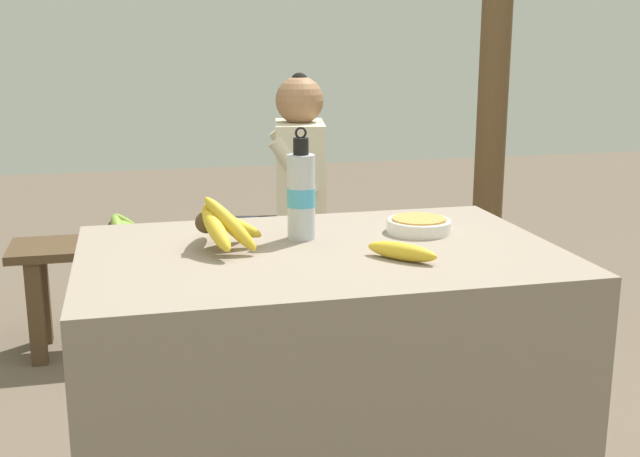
{
  "coord_description": "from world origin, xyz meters",
  "views": [
    {
      "loc": [
        -0.45,
        -1.88,
        1.29
      ],
      "look_at": [
        0.01,
        0.05,
        0.81
      ],
      "focal_mm": 45.0,
      "sensor_mm": 36.0,
      "label": 1
    }
  ],
  "objects_px": {
    "seated_vendor": "(289,185)",
    "serving_bowl": "(419,224)",
    "banana_bunch_ripe": "(220,223)",
    "support_post_far": "(494,72)",
    "banana_bunch_green": "(122,226)",
    "water_bottle": "(301,195)",
    "wooden_bench": "(239,250)",
    "loose_banana_front": "(402,251)"
  },
  "relations": [
    {
      "from": "seated_vendor",
      "to": "serving_bowl",
      "type": "bearing_deg",
      "value": 104.76
    },
    {
      "from": "banana_bunch_ripe",
      "to": "support_post_far",
      "type": "bearing_deg",
      "value": 47.93
    },
    {
      "from": "seated_vendor",
      "to": "banana_bunch_green",
      "type": "xyz_separation_m",
      "value": [
        -0.7,
        0.02,
        -0.14
      ]
    },
    {
      "from": "water_bottle",
      "to": "wooden_bench",
      "type": "distance_m",
      "value": 1.4
    },
    {
      "from": "wooden_bench",
      "to": "seated_vendor",
      "type": "bearing_deg",
      "value": -6.29
    },
    {
      "from": "water_bottle",
      "to": "wooden_bench",
      "type": "bearing_deg",
      "value": 89.65
    },
    {
      "from": "water_bottle",
      "to": "banana_bunch_green",
      "type": "bearing_deg",
      "value": 110.01
    },
    {
      "from": "banana_bunch_ripe",
      "to": "loose_banana_front",
      "type": "distance_m",
      "value": 0.46
    },
    {
      "from": "serving_bowl",
      "to": "seated_vendor",
      "type": "distance_m",
      "value": 1.3
    },
    {
      "from": "banana_bunch_ripe",
      "to": "loose_banana_front",
      "type": "relative_size",
      "value": 1.82
    },
    {
      "from": "loose_banana_front",
      "to": "support_post_far",
      "type": "relative_size",
      "value": 0.07
    },
    {
      "from": "banana_bunch_ripe",
      "to": "banana_bunch_green",
      "type": "xyz_separation_m",
      "value": [
        -0.26,
        1.36,
        -0.31
      ]
    },
    {
      "from": "loose_banana_front",
      "to": "water_bottle",
      "type": "bearing_deg",
      "value": 126.36
    },
    {
      "from": "serving_bowl",
      "to": "seated_vendor",
      "type": "bearing_deg",
      "value": 94.48
    },
    {
      "from": "seated_vendor",
      "to": "support_post_far",
      "type": "relative_size",
      "value": 0.51
    },
    {
      "from": "serving_bowl",
      "to": "wooden_bench",
      "type": "relative_size",
      "value": 0.09
    },
    {
      "from": "water_bottle",
      "to": "seated_vendor",
      "type": "relative_size",
      "value": 0.26
    },
    {
      "from": "loose_banana_front",
      "to": "support_post_far",
      "type": "xyz_separation_m",
      "value": [
        1.12,
        1.89,
        0.32
      ]
    },
    {
      "from": "banana_bunch_ripe",
      "to": "banana_bunch_green",
      "type": "distance_m",
      "value": 1.42
    },
    {
      "from": "support_post_far",
      "to": "banana_bunch_green",
      "type": "bearing_deg",
      "value": -169.67
    },
    {
      "from": "seated_vendor",
      "to": "support_post_far",
      "type": "height_order",
      "value": "support_post_far"
    },
    {
      "from": "loose_banana_front",
      "to": "support_post_far",
      "type": "bearing_deg",
      "value": 59.42
    },
    {
      "from": "banana_bunch_ripe",
      "to": "banana_bunch_green",
      "type": "height_order",
      "value": "banana_bunch_ripe"
    },
    {
      "from": "water_bottle",
      "to": "seated_vendor",
      "type": "bearing_deg",
      "value": 80.22
    },
    {
      "from": "banana_bunch_ripe",
      "to": "water_bottle",
      "type": "bearing_deg",
      "value": 14.53
    },
    {
      "from": "banana_bunch_ripe",
      "to": "water_bottle",
      "type": "height_order",
      "value": "water_bottle"
    },
    {
      "from": "loose_banana_front",
      "to": "support_post_far",
      "type": "distance_m",
      "value": 2.21
    },
    {
      "from": "loose_banana_front",
      "to": "banana_bunch_ripe",
      "type": "bearing_deg",
      "value": 153.95
    },
    {
      "from": "banana_bunch_green",
      "to": "banana_bunch_ripe",
      "type": "bearing_deg",
      "value": -79.35
    },
    {
      "from": "serving_bowl",
      "to": "support_post_far",
      "type": "xyz_separation_m",
      "value": [
        0.98,
        1.64,
        0.32
      ]
    },
    {
      "from": "seated_vendor",
      "to": "support_post_far",
      "type": "distance_m",
      "value": 1.22
    },
    {
      "from": "wooden_bench",
      "to": "seated_vendor",
      "type": "height_order",
      "value": "seated_vendor"
    },
    {
      "from": "banana_bunch_green",
      "to": "support_post_far",
      "type": "xyz_separation_m",
      "value": [
        1.78,
        0.32,
        0.59
      ]
    },
    {
      "from": "loose_banana_front",
      "to": "banana_bunch_green",
      "type": "bearing_deg",
      "value": 113.03
    },
    {
      "from": "serving_bowl",
      "to": "support_post_far",
      "type": "relative_size",
      "value": 0.08
    },
    {
      "from": "seated_vendor",
      "to": "banana_bunch_green",
      "type": "bearing_deg",
      "value": 8.49
    },
    {
      "from": "loose_banana_front",
      "to": "support_post_far",
      "type": "height_order",
      "value": "support_post_far"
    },
    {
      "from": "serving_bowl",
      "to": "banana_bunch_green",
      "type": "relative_size",
      "value": 0.66
    },
    {
      "from": "serving_bowl",
      "to": "banana_bunch_green",
      "type": "xyz_separation_m",
      "value": [
        -0.8,
        1.31,
        -0.27
      ]
    },
    {
      "from": "loose_banana_front",
      "to": "serving_bowl",
      "type": "bearing_deg",
      "value": 61.57
    },
    {
      "from": "wooden_bench",
      "to": "support_post_far",
      "type": "distance_m",
      "value": 1.52
    },
    {
      "from": "loose_banana_front",
      "to": "seated_vendor",
      "type": "bearing_deg",
      "value": 88.78
    }
  ]
}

